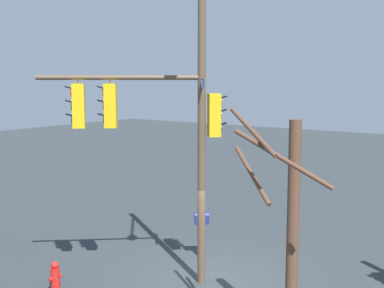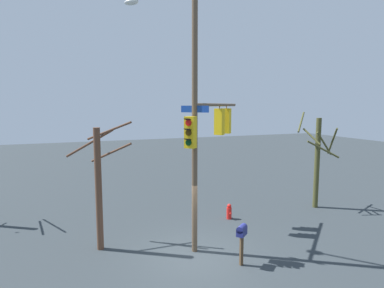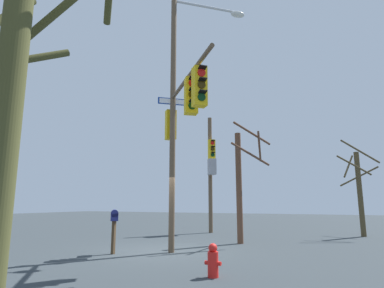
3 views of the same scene
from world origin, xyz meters
TOP-DOWN VIEW (x-y plane):
  - ground_plane at (0.00, 0.00)m, footprint 80.00×80.00m
  - main_signal_pole_assembly at (-1.09, 0.62)m, footprint 3.27×5.22m
  - fire_hydrant at (-2.99, 2.91)m, footprint 0.38×0.24m
  - mailbox at (1.13, 1.20)m, footprint 0.46×0.49m
  - bare_tree_corner at (-1.98, -3.08)m, footprint 1.47×2.43m

SIDE VIEW (x-z plane):
  - ground_plane at x=0.00m, z-range 0.00..0.00m
  - fire_hydrant at x=-2.99m, z-range -0.02..0.71m
  - mailbox at x=1.13m, z-range 0.40..1.81m
  - bare_tree_corner at x=-1.98m, z-range 0.13..4.92m
  - main_signal_pole_assembly at x=-1.09m, z-range 0.26..10.04m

